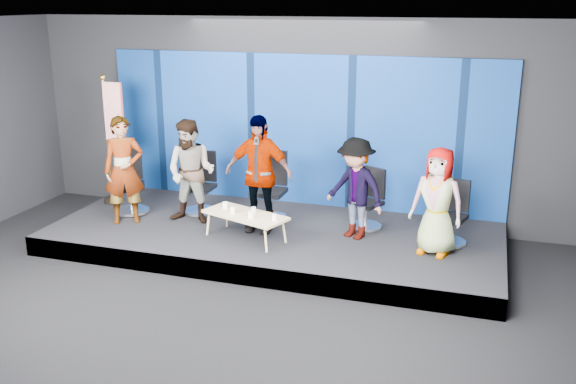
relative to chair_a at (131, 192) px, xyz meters
The scene contains 21 objects.
ground 3.70m from the chair_a, 44.89° to the right, with size 10.00×10.00×0.00m, color black.
room_walls 4.06m from the chair_a, 44.89° to the right, with size 10.02×8.02×3.51m.
riser 2.63m from the chair_a, ahead, with size 7.00×3.00×0.30m, color black.
backdrop 3.08m from the chair_a, 28.07° to the left, with size 7.00×0.08×2.60m, color navy.
chair_a is the anchor object (origin of this frame).
panelist_a 0.72m from the chair_a, 67.04° to the right, with size 0.63×0.41×1.73m, color black.
chair_b 1.19m from the chair_a, 16.86° to the left, with size 0.59×0.59×1.04m.
panelist_b 1.33m from the chair_a, ahead, with size 0.82×0.64×1.68m, color black.
chair_c 2.40m from the chair_a, ahead, with size 0.64×0.64×1.13m.
panelist_c 2.45m from the chair_a, ahead, with size 1.07×0.45×1.83m, color black.
chair_d 3.99m from the chair_a, ahead, with size 0.72×0.72×0.95m.
panelist_d 3.88m from the chair_a, ahead, with size 1.00×0.57×1.54m, color black.
chair_e 5.27m from the chair_a, ahead, with size 0.66×0.66×0.95m.
panelist_e 5.11m from the chair_a, ahead, with size 0.75×0.49×1.55m, color black.
coffee_table 2.39m from the chair_a, 14.77° to the right, with size 1.41×0.96×0.40m.
mug_a 1.99m from the chair_a, 13.56° to the right, with size 0.08×0.08×0.10m, color white.
mug_b 2.22m from the chair_a, 16.85° to the right, with size 0.08×0.08×0.10m, color white.
mug_c 2.48m from the chair_a, 12.39° to the right, with size 0.07×0.07×0.09m, color white.
mug_d 2.58m from the chair_a, 17.34° to the right, with size 0.09×0.09×0.10m, color white.
mug_e 2.93m from the chair_a, 15.07° to the right, with size 0.08×0.08×0.09m, color white.
flag_stand 1.04m from the chair_a, 145.55° to the left, with size 0.52×0.30×2.27m.
Camera 1 is at (3.09, -6.50, 3.80)m, focal length 40.00 mm.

